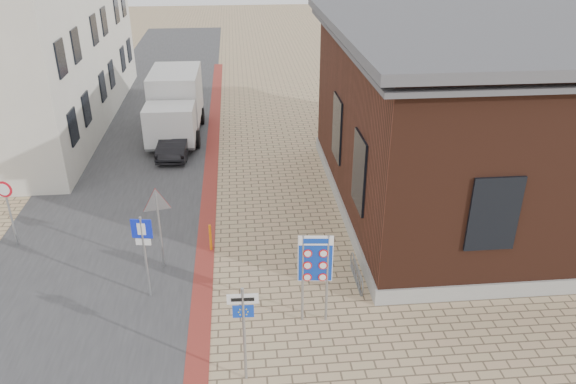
{
  "coord_description": "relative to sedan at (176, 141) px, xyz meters",
  "views": [
    {
      "loc": [
        -0.74,
        -11.64,
        10.04
      ],
      "look_at": [
        0.73,
        4.02,
        2.2
      ],
      "focal_mm": 35.0,
      "sensor_mm": 36.0,
      "label": 1
    }
  ],
  "objects": [
    {
      "name": "brick_building",
      "position": [
        12.63,
        -5.98,
        2.87
      ],
      "size": [
        13.0,
        13.0,
        6.8
      ],
      "color": "gray",
      "rests_on": "ground"
    },
    {
      "name": "essen_sign",
      "position": [
        2.84,
        -14.47,
        1.15
      ],
      "size": [
        0.71,
        0.07,
        2.64
      ],
      "rotation": [
        0.0,
        0.0,
        -0.03
      ],
      "color": "gray",
      "rests_on": "ground"
    },
    {
      "name": "box_truck",
      "position": [
        -0.17,
        2.49,
        0.97
      ],
      "size": [
        2.61,
        5.89,
        3.06
      ],
      "rotation": [
        0.0,
        0.0,
        -0.02
      ],
      "color": "slate",
      "rests_on": "ground"
    },
    {
      "name": "ground",
      "position": [
        3.64,
        -12.97,
        -0.61
      ],
      "size": [
        120.0,
        120.0,
        0.0
      ],
      "primitive_type": "plane",
      "color": "tan",
      "rests_on": "ground"
    },
    {
      "name": "bike_rack",
      "position": [
        6.29,
        -10.77,
        -0.35
      ],
      "size": [
        0.08,
        1.8,
        0.6
      ],
      "color": "slate",
      "rests_on": "ground"
    },
    {
      "name": "border_sign",
      "position": [
        4.76,
        -12.47,
        1.31
      ],
      "size": [
        0.92,
        0.14,
        2.68
      ],
      "rotation": [
        0.0,
        0.0,
        -0.09
      ],
      "color": "gray",
      "rests_on": "ground"
    },
    {
      "name": "townhouse_far",
      "position": [
        -7.35,
        11.03,
        3.55
      ],
      "size": [
        7.4,
        6.4,
        8.3
      ],
      "color": "beige",
      "rests_on": "ground"
    },
    {
      "name": "townhouse_mid",
      "position": [
        -7.35,
        5.03,
        3.95
      ],
      "size": [
        7.4,
        6.4,
        9.1
      ],
      "color": "beige",
      "rests_on": "ground"
    },
    {
      "name": "sedan",
      "position": [
        0.0,
        0.0,
        0.0
      ],
      "size": [
        1.56,
        3.8,
        1.23
      ],
      "primitive_type": "imported",
      "rotation": [
        0.0,
        0.0,
        -0.07
      ],
      "color": "black",
      "rests_on": "ground"
    },
    {
      "name": "bollard",
      "position": [
        1.84,
        -8.63,
        -0.14
      ],
      "size": [
        0.11,
        0.11,
        0.95
      ],
      "primitive_type": "cylinder",
      "rotation": [
        0.0,
        0.0,
        -0.35
      ],
      "color": "orange",
      "rests_on": "ground"
    },
    {
      "name": "yield_sign",
      "position": [
        0.38,
        -9.47,
        1.47
      ],
      "size": [
        0.95,
        0.26,
        2.71
      ],
      "rotation": [
        0.0,
        0.0,
        0.21
      ],
      "color": "gray",
      "rests_on": "ground"
    },
    {
      "name": "speed_sign",
      "position": [
        -4.67,
        -7.69,
        0.98
      ],
      "size": [
        0.55,
        0.14,
        2.38
      ],
      "rotation": [
        0.0,
        0.0,
        -0.21
      ],
      "color": "gray",
      "rests_on": "ground"
    },
    {
      "name": "road_strip",
      "position": [
        -1.86,
        2.03,
        -0.6
      ],
      "size": [
        7.0,
        60.0,
        0.02
      ],
      "primitive_type": "cube",
      "color": "#38383A",
      "rests_on": "ground"
    },
    {
      "name": "curb_strip",
      "position": [
        1.64,
        -2.97,
        -0.6
      ],
      "size": [
        0.6,
        40.0,
        0.02
      ],
      "primitive_type": "cube",
      "color": "maroon",
      "rests_on": "ground"
    },
    {
      "name": "parking_sign",
      "position": [
        0.14,
        -10.97,
        1.2
      ],
      "size": [
        0.58,
        0.13,
        2.64
      ],
      "rotation": [
        0.0,
        0.0,
        -0.16
      ],
      "color": "gray",
      "rests_on": "ground"
    }
  ]
}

